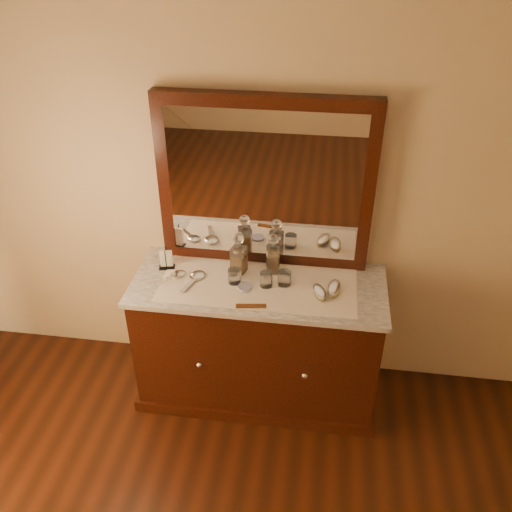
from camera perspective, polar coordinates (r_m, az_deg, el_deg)
name	(u,v)px	position (r m, az deg, el deg)	size (l,w,h in m)	color
dresser_cabinet	(258,341)	(3.33, 0.24, -9.00)	(1.40, 0.55, 0.82)	black
dresser_plinth	(258,384)	(3.59, 0.23, -13.36)	(1.46, 0.59, 0.08)	black
knob_left	(199,365)	(3.15, -6.01, -11.36)	(0.04, 0.04, 0.04)	silver
knob_right	(305,376)	(3.08, 5.17, -12.47)	(0.04, 0.04, 0.04)	silver
marble_top	(258,285)	(3.06, 0.26, -3.12)	(1.44, 0.59, 0.03)	white
mirror_frame	(265,184)	(3.00, 0.92, 7.59)	(1.20, 0.08, 1.00)	black
mirror_glass	(264,187)	(2.97, 0.84, 7.31)	(1.06, 0.01, 0.86)	white
lace_runner	(258,285)	(3.04, 0.21, -3.08)	(1.10, 0.45, 0.00)	silver
pin_dish	(245,287)	(3.01, -1.17, -3.28)	(0.08, 0.08, 0.01)	white
comb	(251,306)	(2.88, -0.53, -5.30)	(0.16, 0.03, 0.01)	brown
napkin_rack	(166,260)	(3.19, -9.45, -0.40)	(0.10, 0.07, 0.14)	black
decanter_left	(239,257)	(3.09, -1.84, -0.14)	(0.10, 0.10, 0.25)	#955915
decanter_right	(273,257)	(3.09, 1.79, -0.15)	(0.09, 0.09, 0.25)	#955915
brush_near	(320,293)	(2.96, 6.73, -3.87)	(0.11, 0.16, 0.04)	#8D7C56
brush_far	(334,289)	(3.00, 8.24, -3.43)	(0.08, 0.16, 0.04)	#8D7C56
hand_mirror_outer	(175,275)	(3.13, -8.52, -2.03)	(0.17, 0.18, 0.02)	silver
hand_mirror_inner	(196,277)	(3.10, -6.40, -2.26)	(0.12, 0.23, 0.02)	silver
tumblers	(262,278)	(3.02, 0.61, -2.31)	(0.36, 0.10, 0.08)	white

